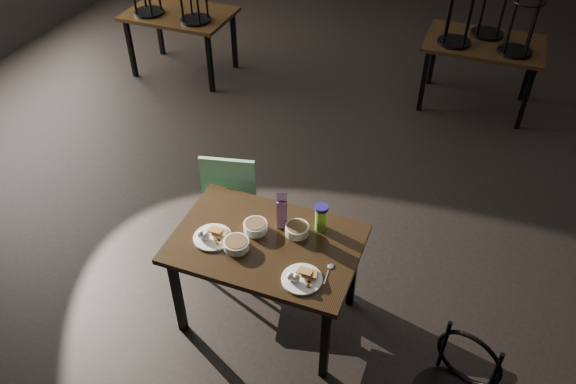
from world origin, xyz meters
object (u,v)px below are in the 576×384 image
at_px(main_table, 266,250).
at_px(juice_carton, 282,211).
at_px(water_bottle, 321,217).
at_px(school_chair, 226,207).

bearing_deg(main_table, juice_carton, 77.37).
xyz_separation_m(juice_carton, water_bottle, (0.25, 0.06, -0.03)).
bearing_deg(water_bottle, main_table, -140.59).
height_order(water_bottle, school_chair, water_bottle).
xyz_separation_m(water_bottle, school_chair, (-0.79, 0.18, -0.31)).
relative_size(juice_carton, school_chair, 0.30).
height_order(juice_carton, school_chair, juice_carton).
distance_m(main_table, juice_carton, 0.28).
xyz_separation_m(main_table, school_chair, (-0.50, 0.42, -0.13)).
distance_m(juice_carton, school_chair, 0.68).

